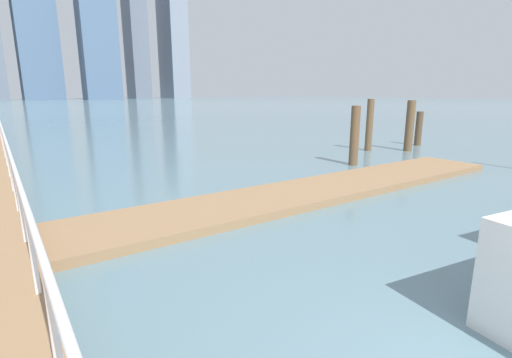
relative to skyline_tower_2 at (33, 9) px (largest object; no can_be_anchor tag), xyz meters
name	(u,v)px	position (x,y,z in m)	size (l,w,h in m)	color
ground_plane	(79,145)	(-10.75, -119.21, -27.10)	(300.00, 300.00, 0.00)	slate
floating_dock	(315,191)	(-7.51, -132.77, -27.01)	(13.47, 2.00, 0.18)	#93704C
boardwalk_railing	(8,153)	(-13.90, -129.74, -25.85)	(0.06, 25.05, 1.08)	white
dock_piling_0	(369,125)	(-0.41, -128.71, -25.96)	(0.30, 0.30, 2.27)	brown
dock_piling_1	(410,126)	(0.95, -129.80, -25.99)	(0.36, 0.36, 2.22)	brown
dock_piling_2	(355,136)	(-3.63, -130.65, -26.05)	(0.32, 0.32, 2.10)	brown
dock_piling_3	(419,129)	(2.94, -129.01, -26.28)	(0.32, 0.32, 1.64)	brown
skyline_tower_2	(33,9)	(0.00, 0.00, 0.00)	(11.56, 8.42, 54.20)	slate
skyline_tower_4	(135,28)	(35.05, 13.23, -0.48)	(6.37, 13.10, 53.24)	slate
skyline_tower_5	(173,45)	(49.84, 11.99, -6.08)	(7.63, 13.63, 42.04)	gray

